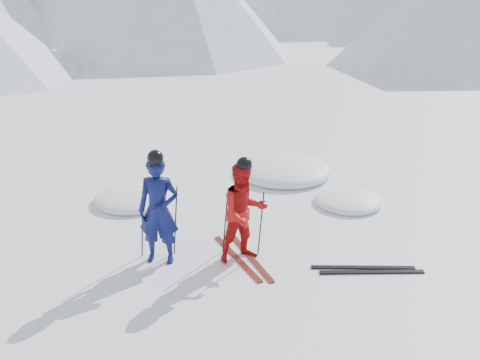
{
  "coord_description": "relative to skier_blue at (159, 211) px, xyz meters",
  "views": [
    {
      "loc": [
        -2.08,
        -7.94,
        4.37
      ],
      "look_at": [
        -1.44,
        0.5,
        1.1
      ],
      "focal_mm": 38.0,
      "sensor_mm": 36.0,
      "label": 1
    }
  ],
  "objects": [
    {
      "name": "ground",
      "position": [
        2.83,
        0.33,
        -0.93
      ],
      "size": [
        160.0,
        160.0,
        0.0
      ],
      "primitive_type": "plane",
      "color": "white",
      "rests_on": "ground"
    },
    {
      "name": "skier_blue",
      "position": [
        0.0,
        0.0,
        0.0
      ],
      "size": [
        0.75,
        0.57,
        1.85
      ],
      "primitive_type": "imported",
      "rotation": [
        0.0,
        0.0,
        -0.21
      ],
      "color": "#0C124A",
      "rests_on": "ground"
    },
    {
      "name": "skier_red",
      "position": [
        1.39,
        -0.04,
        -0.07
      ],
      "size": [
        1.0,
        0.89,
        1.71
      ],
      "primitive_type": "imported",
      "rotation": [
        0.0,
        0.0,
        0.35
      ],
      "color": "#AC0E0D",
      "rests_on": "ground"
    },
    {
      "name": "pole_blue_left",
      "position": [
        -0.3,
        0.15,
        -0.31
      ],
      "size": [
        0.12,
        0.09,
        1.23
      ],
      "primitive_type": "cylinder",
      "rotation": [
        0.05,
        0.08,
        0.0
      ],
      "color": "black",
      "rests_on": "ground"
    },
    {
      "name": "pole_blue_right",
      "position": [
        0.25,
        0.25,
        -0.31
      ],
      "size": [
        0.12,
        0.07,
        1.23
      ],
      "primitive_type": "cylinder",
      "rotation": [
        -0.04,
        0.08,
        0.0
      ],
      "color": "black",
      "rests_on": "ground"
    },
    {
      "name": "pole_red_left",
      "position": [
        1.09,
        0.21,
        -0.35
      ],
      "size": [
        0.12,
        0.09,
        1.14
      ],
      "primitive_type": "cylinder",
      "rotation": [
        0.06,
        0.08,
        0.0
      ],
      "color": "black",
      "rests_on": "ground"
    },
    {
      "name": "pole_red_right",
      "position": [
        1.69,
        0.11,
        -0.35
      ],
      "size": [
        0.12,
        0.08,
        1.14
      ],
      "primitive_type": "cylinder",
      "rotation": [
        -0.05,
        0.08,
        0.0
      ],
      "color": "black",
      "rests_on": "ground"
    },
    {
      "name": "ski_worn_left",
      "position": [
        1.27,
        -0.04,
        -0.91
      ],
      "size": [
        0.72,
        1.61,
        0.03
      ],
      "primitive_type": "cube",
      "rotation": [
        0.0,
        0.0,
        0.38
      ],
      "color": "black",
      "rests_on": "ground"
    },
    {
      "name": "ski_worn_right",
      "position": [
        1.51,
        -0.04,
        -0.91
      ],
      "size": [
        0.61,
        1.65,
        0.03
      ],
      "primitive_type": "cube",
      "rotation": [
        0.0,
        0.0,
        0.31
      ],
      "color": "black",
      "rests_on": "ground"
    },
    {
      "name": "ski_loose_a",
      "position": [
        3.32,
        -0.52,
        -0.91
      ],
      "size": [
        1.7,
        0.24,
        0.03
      ],
      "primitive_type": "cube",
      "rotation": [
        0.0,
        0.0,
        1.48
      ],
      "color": "black",
      "rests_on": "ground"
    },
    {
      "name": "ski_loose_b",
      "position": [
        3.42,
        -0.67,
        -0.91
      ],
      "size": [
        1.7,
        0.19,
        0.03
      ],
      "primitive_type": "cube",
      "rotation": [
        0.0,
        0.0,
        1.51
      ],
      "color": "black",
      "rests_on": "ground"
    },
    {
      "name": "snow_lumps",
      "position": [
        2.34,
        3.12,
        -0.93
      ],
      "size": [
        8.28,
        6.56,
        0.51
      ],
      "color": "white",
      "rests_on": "ground"
    }
  ]
}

